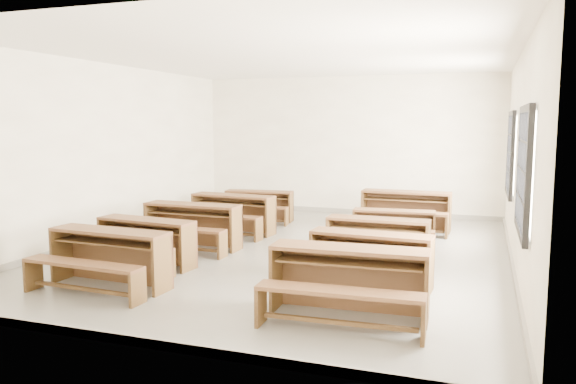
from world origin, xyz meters
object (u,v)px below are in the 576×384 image
(desk_set_3, at_px, (232,211))
(desk_set_6, at_px, (370,256))
(desk_set_0, at_px, (107,254))
(desk_set_4, at_px, (259,204))
(desk_set_7, at_px, (377,238))
(desk_set_2, at_px, (191,222))
(desk_set_9, at_px, (405,208))
(desk_set_8, at_px, (393,225))
(desk_set_1, at_px, (144,239))
(desk_set_5, at_px, (348,277))

(desk_set_3, relative_size, desk_set_6, 1.06)
(desk_set_0, relative_size, desk_set_3, 0.99)
(desk_set_4, bearing_deg, desk_set_7, -48.81)
(desk_set_0, bearing_deg, desk_set_4, 93.23)
(desk_set_0, distance_m, desk_set_6, 3.41)
(desk_set_2, xyz_separation_m, desk_set_9, (3.24, 2.81, 0.01))
(desk_set_8, bearing_deg, desk_set_9, 85.37)
(desk_set_0, height_order, desk_set_9, desk_set_9)
(desk_set_9, bearing_deg, desk_set_1, -127.52)
(desk_set_8, distance_m, desk_set_9, 1.54)
(desk_set_4, distance_m, desk_set_7, 4.22)
(desk_set_1, height_order, desk_set_6, desk_set_6)
(desk_set_6, bearing_deg, desk_set_8, 95.04)
(desk_set_0, bearing_deg, desk_set_9, 61.96)
(desk_set_7, relative_size, desk_set_9, 0.88)
(desk_set_0, distance_m, desk_set_4, 5.22)
(desk_set_0, bearing_deg, desk_set_7, 40.50)
(desk_set_4, bearing_deg, desk_set_8, -32.39)
(desk_set_5, xyz_separation_m, desk_set_6, (0.01, 1.21, -0.04))
(desk_set_2, height_order, desk_set_8, desk_set_2)
(desk_set_3, height_order, desk_set_6, desk_set_3)
(desk_set_0, height_order, desk_set_8, desk_set_0)
(desk_set_5, bearing_deg, desk_set_6, 87.30)
(desk_set_2, relative_size, desk_set_3, 0.99)
(desk_set_1, distance_m, desk_set_8, 4.19)
(desk_set_1, relative_size, desk_set_2, 0.97)
(desk_set_2, xyz_separation_m, desk_set_8, (3.24, 1.28, -0.08))
(desk_set_4, bearing_deg, desk_set_1, -98.30)
(desk_set_1, height_order, desk_set_7, desk_set_1)
(desk_set_1, bearing_deg, desk_set_9, 57.18)
(desk_set_3, xyz_separation_m, desk_set_7, (3.08, -1.44, -0.03))
(desk_set_2, relative_size, desk_set_6, 1.05)
(desk_set_7, bearing_deg, desk_set_6, -83.73)
(desk_set_2, relative_size, desk_set_4, 1.11)
(desk_set_0, bearing_deg, desk_set_1, 101.91)
(desk_set_0, relative_size, desk_set_1, 1.04)
(desk_set_5, height_order, desk_set_8, desk_set_5)
(desk_set_5, relative_size, desk_set_6, 1.09)
(desk_set_8, relative_size, desk_set_9, 0.83)
(desk_set_9, bearing_deg, desk_set_5, -87.87)
(desk_set_0, bearing_deg, desk_set_8, 52.51)
(desk_set_0, xyz_separation_m, desk_set_7, (3.09, 2.37, -0.03))
(desk_set_2, height_order, desk_set_5, desk_set_5)
(desk_set_3, bearing_deg, desk_set_4, 95.50)
(desk_set_6, bearing_deg, desk_set_2, 162.27)
(desk_set_0, xyz_separation_m, desk_set_8, (3.14, 3.67, -0.07))
(desk_set_8, bearing_deg, desk_set_1, -146.73)
(desk_set_0, relative_size, desk_set_6, 1.05)
(desk_set_9, bearing_deg, desk_set_3, -154.68)
(desk_set_3, distance_m, desk_set_5, 5.05)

